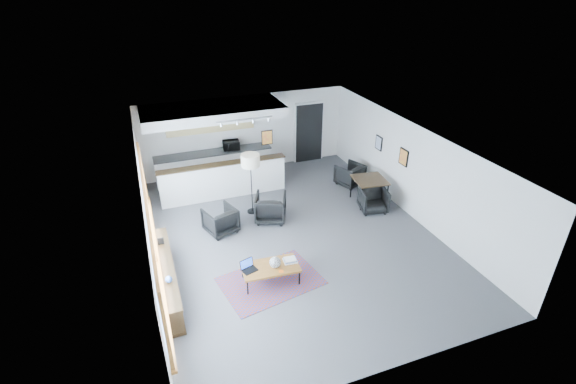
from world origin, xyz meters
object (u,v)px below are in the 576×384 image
object	(u,v)px
coffee_table	(270,268)
armchair_left	(220,219)
floor_lamp	(250,163)
dining_chair_near	(373,201)
laptop	(248,267)
dining_table	(370,181)
microwave	(231,144)
book_stack	(290,260)
armchair_right	(271,206)
dining_chair_far	(350,175)
ceramic_pot	(275,262)

from	to	relation	value
coffee_table	armchair_left	bearing A→B (deg)	108.51
floor_lamp	dining_chair_near	xyz separation A→B (m)	(3.28, -1.14, -1.23)
laptop	dining_table	size ratio (longest dim) A/B	0.38
armchair_left	microwave	bearing A→B (deg)	-127.14
laptop	dining_chair_near	world-z (taller)	dining_chair_near
microwave	book_stack	bearing A→B (deg)	-84.99
coffee_table	laptop	world-z (taller)	laptop
armchair_right	microwave	size ratio (longest dim) A/B	1.56
book_stack	dining_chair_near	bearing A→B (deg)	30.41
book_stack	armchair_left	world-z (taller)	armchair_left
dining_table	dining_chair_far	xyz separation A→B (m)	(0.02, 1.24, -0.37)
laptop	ceramic_pot	xyz separation A→B (m)	(0.58, -0.14, 0.06)
dining_chair_far	armchair_right	bearing A→B (deg)	-1.67
coffee_table	floor_lamp	world-z (taller)	floor_lamp
coffee_table	microwave	world-z (taller)	microwave
armchair_right	armchair_left	bearing A→B (deg)	28.22
ceramic_pot	dining_table	distance (m)	4.54
ceramic_pot	book_stack	world-z (taller)	ceramic_pot
laptop	dining_table	xyz separation A→B (m)	(4.37, 2.35, 0.22)
coffee_table	armchair_right	bearing A→B (deg)	75.80
floor_lamp	dining_chair_far	distance (m)	3.70
dining_chair_near	floor_lamp	bearing A→B (deg)	173.52
microwave	laptop	bearing A→B (deg)	-94.61
dining_chair_near	microwave	size ratio (longest dim) A/B	1.21
coffee_table	ceramic_pot	xyz separation A→B (m)	(0.09, -0.06, 0.16)
laptop	book_stack	world-z (taller)	laptop
armchair_right	dining_chair_far	xyz separation A→B (m)	(3.08, 1.16, -0.09)
dining_table	dining_chair_far	distance (m)	1.29
dining_chair_far	microwave	bearing A→B (deg)	-53.48
coffee_table	dining_chair_near	distance (m)	4.23
book_stack	armchair_right	bearing A→B (deg)	81.67
microwave	dining_table	bearing A→B (deg)	-38.62
dining_chair_far	microwave	world-z (taller)	microwave
ceramic_pot	dining_chair_near	xyz separation A→B (m)	(3.66, 2.00, -0.21)
armchair_left	dining_chair_far	size ratio (longest dim) A/B	1.17
floor_lamp	dining_table	bearing A→B (deg)	-10.80
laptop	dining_chair_far	size ratio (longest dim) A/B	0.58
book_stack	floor_lamp	size ratio (longest dim) A/B	0.18
coffee_table	book_stack	size ratio (longest dim) A/B	4.08
ceramic_pot	book_stack	bearing A→B (deg)	10.50
armchair_left	floor_lamp	world-z (taller)	floor_lamp
coffee_table	armchair_left	distance (m)	2.45
ceramic_pot	book_stack	xyz separation A→B (m)	(0.38, 0.07, -0.08)
armchair_right	floor_lamp	xyz separation A→B (m)	(-0.36, 0.58, 1.13)
dining_chair_far	laptop	bearing A→B (deg)	16.79
dining_chair_far	microwave	distance (m)	4.02
book_stack	dining_chair_far	xyz separation A→B (m)	(3.44, 3.65, -0.12)
coffee_table	book_stack	distance (m)	0.47
ceramic_pot	dining_chair_far	world-z (taller)	ceramic_pot
book_stack	armchair_right	size ratio (longest dim) A/B	0.38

